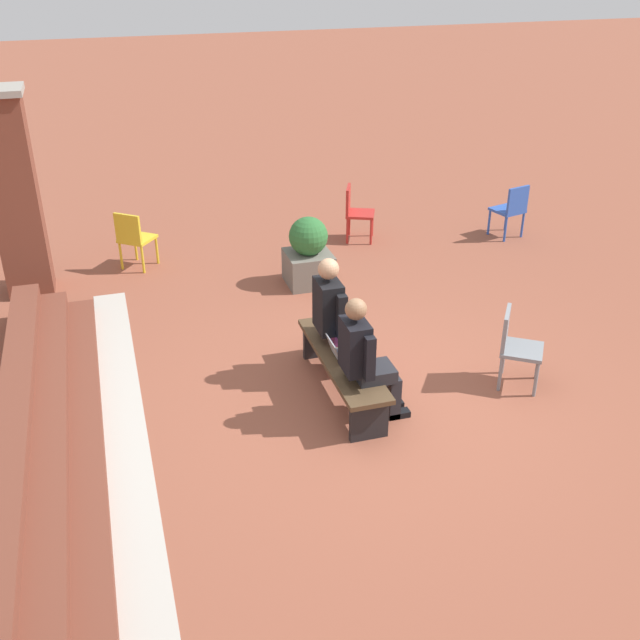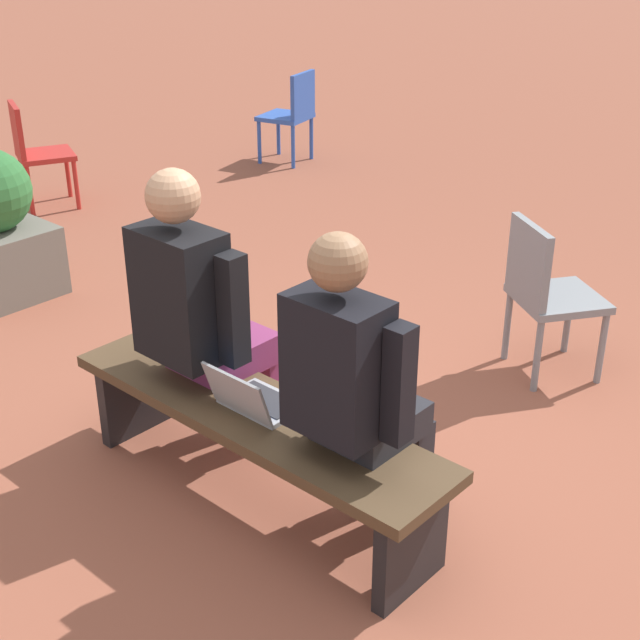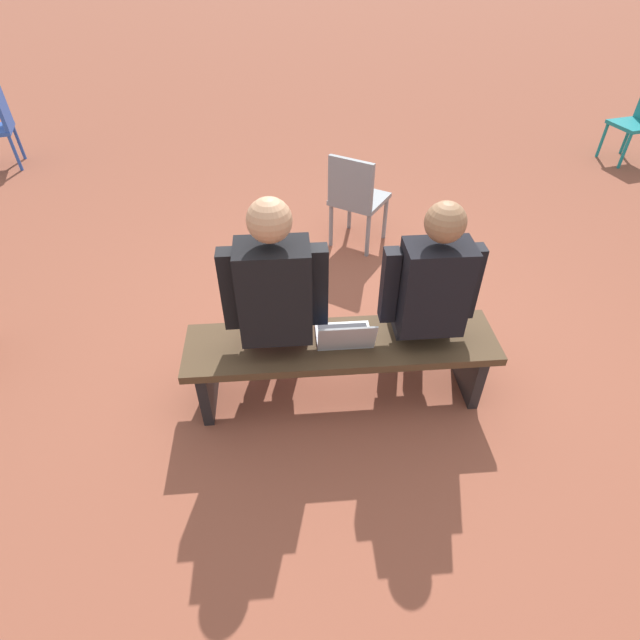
{
  "view_description": "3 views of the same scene",
  "coord_description": "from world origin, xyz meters",
  "px_view_note": "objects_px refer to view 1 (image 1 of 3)",
  "views": [
    {
      "loc": [
        -6.07,
        2.39,
        4.3
      ],
      "look_at": [
        0.44,
        0.42,
        0.71
      ],
      "focal_mm": 42.0,
      "sensor_mm": 36.0,
      "label": 1
    },
    {
      "loc": [
        -2.14,
        2.39,
        2.32
      ],
      "look_at": [
        -0.2,
        0.22,
        0.92
      ],
      "focal_mm": 50.0,
      "sensor_mm": 36.0,
      "label": 2
    },
    {
      "loc": [
        0.4,
        2.39,
        2.38
      ],
      "look_at": [
        0.23,
        0.24,
        0.58
      ],
      "focal_mm": 28.0,
      "sensor_mm": 36.0,
      "label": 3
    }
  ],
  "objects_px": {
    "plastic_chair_near_bench_left": "(515,344)",
    "plastic_chair_by_pillar": "(134,236)",
    "person_student": "(365,356)",
    "plastic_chair_far_left": "(511,208)",
    "laptop": "(342,353)",
    "planter": "(308,253)",
    "person_adult": "(338,315)",
    "plastic_chair_foreground": "(355,210)",
    "bench": "(342,364)"
  },
  "relations": [
    {
      "from": "person_student",
      "to": "laptop",
      "type": "relative_size",
      "value": 4.13
    },
    {
      "from": "person_student",
      "to": "person_adult",
      "type": "distance_m",
      "value": 0.83
    },
    {
      "from": "laptop",
      "to": "planter",
      "type": "height_order",
      "value": "planter"
    },
    {
      "from": "plastic_chair_far_left",
      "to": "bench",
      "type": "bearing_deg",
      "value": 131.71
    },
    {
      "from": "plastic_chair_by_pillar",
      "to": "planter",
      "type": "bearing_deg",
      "value": -118.38
    },
    {
      "from": "person_adult",
      "to": "laptop",
      "type": "xyz_separation_m",
      "value": [
        -0.38,
        0.08,
        -0.23
      ]
    },
    {
      "from": "plastic_chair_far_left",
      "to": "plastic_chair_by_pillar",
      "type": "height_order",
      "value": "same"
    },
    {
      "from": "laptop",
      "to": "plastic_chair_by_pillar",
      "type": "xyz_separation_m",
      "value": [
        3.92,
        1.76,
        -0.02
      ]
    },
    {
      "from": "plastic_chair_by_pillar",
      "to": "person_adult",
      "type": "bearing_deg",
      "value": -152.53
    },
    {
      "from": "laptop",
      "to": "plastic_chair_far_left",
      "type": "relative_size",
      "value": 0.38
    },
    {
      "from": "plastic_chair_near_bench_left",
      "to": "bench",
      "type": "bearing_deg",
      "value": 79.73
    },
    {
      "from": "plastic_chair_far_left",
      "to": "plastic_chair_foreground",
      "type": "distance_m",
      "value": 2.4
    },
    {
      "from": "plastic_chair_far_left",
      "to": "planter",
      "type": "bearing_deg",
      "value": 101.99
    },
    {
      "from": "person_adult",
      "to": "laptop",
      "type": "relative_size",
      "value": 4.29
    },
    {
      "from": "plastic_chair_foreground",
      "to": "bench",
      "type": "bearing_deg",
      "value": 159.11
    },
    {
      "from": "plastic_chair_far_left",
      "to": "plastic_chair_near_bench_left",
      "type": "height_order",
      "value": "same"
    },
    {
      "from": "plastic_chair_foreground",
      "to": "planter",
      "type": "distance_m",
      "value": 1.75
    },
    {
      "from": "person_student",
      "to": "plastic_chair_by_pillar",
      "type": "xyz_separation_m",
      "value": [
        4.38,
        1.84,
        -0.23
      ]
    },
    {
      "from": "person_student",
      "to": "laptop",
      "type": "height_order",
      "value": "person_student"
    },
    {
      "from": "bench",
      "to": "planter",
      "type": "height_order",
      "value": "planter"
    },
    {
      "from": "person_student",
      "to": "planter",
      "type": "bearing_deg",
      "value": -6.36
    },
    {
      "from": "bench",
      "to": "plastic_chair_near_bench_left",
      "type": "xyz_separation_m",
      "value": [
        -0.32,
        -1.77,
        0.13
      ]
    },
    {
      "from": "person_student",
      "to": "plastic_chair_foreground",
      "type": "distance_m",
      "value": 4.77
    },
    {
      "from": "person_student",
      "to": "planter",
      "type": "height_order",
      "value": "person_student"
    },
    {
      "from": "plastic_chair_by_pillar",
      "to": "planter",
      "type": "distance_m",
      "value": 2.49
    },
    {
      "from": "bench",
      "to": "person_student",
      "type": "distance_m",
      "value": 0.59
    },
    {
      "from": "plastic_chair_near_bench_left",
      "to": "planter",
      "type": "xyz_separation_m",
      "value": [
        3.04,
        1.35,
        -0.04
      ]
    },
    {
      "from": "plastic_chair_near_bench_left",
      "to": "person_student",
      "type": "bearing_deg",
      "value": 95.03
    },
    {
      "from": "plastic_chair_foreground",
      "to": "plastic_chair_by_pillar",
      "type": "relative_size",
      "value": 1.0
    },
    {
      "from": "bench",
      "to": "laptop",
      "type": "xyz_separation_m",
      "value": [
        -0.02,
        0.01,
        0.15
      ]
    },
    {
      "from": "person_student",
      "to": "person_adult",
      "type": "bearing_deg",
      "value": -0.21
    },
    {
      "from": "person_student",
      "to": "plastic_chair_by_pillar",
      "type": "height_order",
      "value": "person_student"
    },
    {
      "from": "planter",
      "to": "laptop",
      "type": "bearing_deg",
      "value": 170.98
    },
    {
      "from": "person_adult",
      "to": "plastic_chair_far_left",
      "type": "xyz_separation_m",
      "value": [
        3.09,
        -3.81,
        -0.25
      ]
    },
    {
      "from": "person_adult",
      "to": "plastic_chair_by_pillar",
      "type": "xyz_separation_m",
      "value": [
        3.54,
        1.84,
        -0.25
      ]
    },
    {
      "from": "bench",
      "to": "person_student",
      "type": "relative_size",
      "value": 1.36
    },
    {
      "from": "person_adult",
      "to": "plastic_chair_far_left",
      "type": "relative_size",
      "value": 1.64
    },
    {
      "from": "person_student",
      "to": "planter",
      "type": "distance_m",
      "value": 3.22
    },
    {
      "from": "bench",
      "to": "plastic_chair_near_bench_left",
      "type": "height_order",
      "value": "plastic_chair_near_bench_left"
    },
    {
      "from": "planter",
      "to": "plastic_chair_near_bench_left",
      "type": "bearing_deg",
      "value": -156.03
    },
    {
      "from": "person_student",
      "to": "plastic_chair_far_left",
      "type": "xyz_separation_m",
      "value": [
        3.92,
        -3.81,
        -0.23
      ]
    },
    {
      "from": "plastic_chair_by_pillar",
      "to": "laptop",
      "type": "bearing_deg",
      "value": -155.82
    },
    {
      "from": "plastic_chair_foreground",
      "to": "plastic_chair_near_bench_left",
      "type": "bearing_deg",
      "value": -177.06
    },
    {
      "from": "laptop",
      "to": "plastic_chair_by_pillar",
      "type": "distance_m",
      "value": 4.3
    },
    {
      "from": "person_adult",
      "to": "laptop",
      "type": "distance_m",
      "value": 0.45
    },
    {
      "from": "planter",
      "to": "plastic_chair_far_left",
      "type": "bearing_deg",
      "value": -78.01
    },
    {
      "from": "plastic_chair_far_left",
      "to": "planter",
      "type": "distance_m",
      "value": 3.53
    },
    {
      "from": "laptop",
      "to": "plastic_chair_by_pillar",
      "type": "relative_size",
      "value": 0.38
    },
    {
      "from": "plastic_chair_foreground",
      "to": "planter",
      "type": "xyz_separation_m",
      "value": [
        -1.34,
        1.13,
        -0.04
      ]
    },
    {
      "from": "plastic_chair_near_bench_left",
      "to": "plastic_chair_by_pillar",
      "type": "xyz_separation_m",
      "value": [
        4.23,
        3.55,
        0.0
      ]
    }
  ]
}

